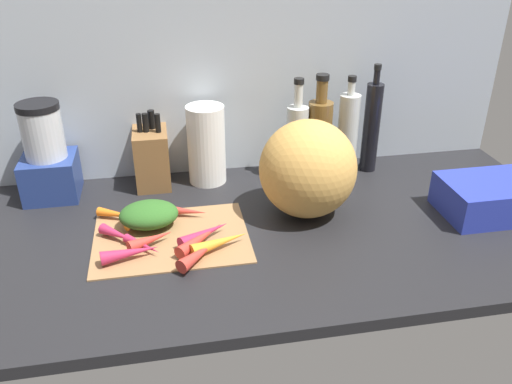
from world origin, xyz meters
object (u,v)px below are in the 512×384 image
(carrot_9, at_px, (200,253))
(winter_squash, at_px, (308,169))
(bottle_2, at_px, (348,134))
(bottle_3, at_px, (371,127))
(carrot_2, at_px, (142,245))
(paper_towel_roll, at_px, (206,145))
(blender_appliance, at_px, (47,158))
(carrot_10, at_px, (201,238))
(carrot_0, at_px, (205,233))
(bottle_0, at_px, (297,140))
(carrot_8, at_px, (188,211))
(cutting_board, at_px, (171,237))
(carrot_3, at_px, (220,242))
(carrot_5, at_px, (151,239))
(carrot_6, at_px, (130,253))
(carrot_7, at_px, (142,218))
(carrot_1, at_px, (118,234))
(dish_rack, at_px, (496,197))
(carrot_4, at_px, (119,215))
(bottle_1, at_px, (319,136))
(knife_block, at_px, (152,156))

(carrot_9, distance_m, winter_squash, 0.37)
(bottle_2, relative_size, bottle_3, 0.92)
(carrot_2, distance_m, paper_towel_roll, 0.42)
(blender_appliance, bearing_deg, carrot_10, -41.16)
(carrot_0, bearing_deg, bottle_0, 45.22)
(carrot_8, bearing_deg, cutting_board, -117.76)
(carrot_3, xyz_separation_m, carrot_5, (-0.16, 0.04, -0.00))
(carrot_0, relative_size, carrot_9, 1.10)
(cutting_board, xyz_separation_m, bottle_3, (0.64, 0.30, 0.14))
(carrot_6, xyz_separation_m, bottle_2, (0.66, 0.37, 0.11))
(carrot_7, height_order, winter_squash, winter_squash)
(paper_towel_roll, height_order, bottle_3, bottle_3)
(bottle_0, bearing_deg, paper_towel_roll, 174.54)
(cutting_board, bearing_deg, carrot_7, 129.02)
(carrot_3, bearing_deg, winter_squash, 29.30)
(cutting_board, height_order, bottle_3, bottle_3)
(carrot_9, xyz_separation_m, bottle_2, (0.50, 0.41, 0.11))
(carrot_1, relative_size, blender_appliance, 0.38)
(carrot_10, height_order, winter_squash, winter_squash)
(carrot_10, height_order, dish_rack, dish_rack)
(bottle_2, bearing_deg, carrot_10, -145.12)
(carrot_4, distance_m, bottle_1, 0.64)
(winter_squash, xyz_separation_m, bottle_3, (0.27, 0.23, 0.01))
(carrot_0, xyz_separation_m, paper_towel_roll, (0.04, 0.34, 0.09))
(carrot_7, bearing_deg, dish_rack, -6.85)
(carrot_2, distance_m, blender_appliance, 0.44)
(knife_block, distance_m, bottle_3, 0.68)
(carrot_8, xyz_separation_m, bottle_3, (0.59, 0.21, 0.12))
(carrot_5, distance_m, blender_appliance, 0.44)
(carrot_3, distance_m, carrot_4, 0.31)
(carrot_9, bearing_deg, cutting_board, 118.17)
(carrot_5, bearing_deg, carrot_1, 153.05)
(carrot_2, bearing_deg, carrot_4, 111.57)
(carrot_3, relative_size, carrot_8, 1.50)
(carrot_1, distance_m, bottle_3, 0.83)
(carrot_0, distance_m, carrot_6, 0.19)
(carrot_3, relative_size, knife_block, 0.67)
(winter_squash, distance_m, bottle_0, 0.22)
(carrot_2, xyz_separation_m, carrot_9, (0.13, -0.07, 0.01))
(carrot_10, height_order, bottle_2, bottle_2)
(bottle_1, bearing_deg, knife_block, 176.00)
(bottle_2, relative_size, dish_rack, 1.07)
(blender_appliance, bearing_deg, cutting_board, -42.42)
(cutting_board, relative_size, carrot_7, 3.30)
(cutting_board, relative_size, carrot_4, 3.23)
(carrot_6, distance_m, carrot_8, 0.23)
(cutting_board, distance_m, winter_squash, 0.40)
(carrot_5, xyz_separation_m, dish_rack, (0.93, 0.01, 0.02))
(bottle_3, bearing_deg, bottle_2, -172.17)
(carrot_7, bearing_deg, knife_block, 81.91)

